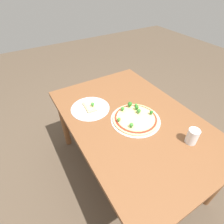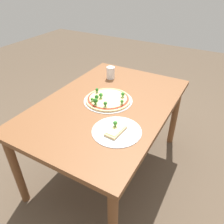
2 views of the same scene
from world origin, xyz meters
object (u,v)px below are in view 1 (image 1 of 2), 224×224
(pizza_tray_whole, at_px, (135,118))
(drinking_cup, at_px, (192,136))
(dining_table, at_px, (132,125))
(pizza_tray_slice, at_px, (90,107))

(pizza_tray_whole, relative_size, drinking_cup, 3.44)
(dining_table, xyz_separation_m, pizza_tray_slice, (-0.28, -0.23, 0.09))
(dining_table, distance_m, drinking_cup, 0.45)
(pizza_tray_slice, bearing_deg, dining_table, 39.57)
(dining_table, relative_size, pizza_tray_whole, 3.65)
(pizza_tray_whole, bearing_deg, pizza_tray_slice, -141.69)
(pizza_tray_whole, xyz_separation_m, drinking_cup, (0.37, 0.18, 0.04))
(pizza_tray_slice, relative_size, drinking_cup, 2.88)
(pizza_tray_whole, height_order, drinking_cup, drinking_cup)
(dining_table, height_order, pizza_tray_slice, pizza_tray_slice)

